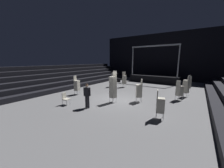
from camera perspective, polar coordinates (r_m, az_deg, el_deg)
The scene contains 16 objects.
ground_plane at distance 11.03m, azimuth 1.66°, elevation -7.48°, with size 22.00×30.00×0.10m, color slate.
arena_end_wall at distance 24.54m, azimuth 21.16°, elevation 11.24°, with size 22.00×0.30×8.00m, color black.
bleacher_bank_left at distance 17.53m, azimuth -21.39°, elevation 3.16°, with size 4.50×24.00×2.70m.
stage_riser at distance 21.24m, azimuth 18.39°, elevation 2.52°, with size 7.14×2.75×5.52m.
man_with_tie at distance 9.18m, azimuth -11.07°, elevation -4.49°, with size 0.57×0.31×1.77m.
chair_stack_front_left at distance 10.14m, azimuth 0.46°, elevation -1.29°, with size 0.55×0.55×2.56m.
chair_stack_front_right at distance 16.47m, azimuth 0.41°, elevation 2.02°, with size 0.62×0.62×1.88m.
chair_stack_mid_left at distance 7.87m, azimuth 20.68°, elevation -8.61°, with size 0.54×0.54×1.71m.
chair_stack_mid_right at distance 16.04m, azimuth 30.82°, elevation 0.03°, with size 0.57×0.57×1.71m.
chair_stack_mid_centre at distance 13.59m, azimuth 30.12°, elevation -0.81°, with size 0.55×0.55×2.05m.
chair_stack_rear_left at distance 13.09m, azimuth -15.39°, elevation -0.52°, with size 0.52×0.52×1.88m.
chair_stack_rear_right at distance 10.60m, azimuth 11.97°, elevation -2.87°, with size 0.61×0.61×1.88m.
chair_stack_rear_centre at distance 16.26m, azimuth 5.48°, elevation 2.02°, with size 0.62×0.62×1.96m.
chair_stack_aisle_left at distance 12.21m, azimuth 27.84°, elevation -2.52°, with size 0.61×0.61×1.71m.
equipment_road_case at distance 20.46m, azimuth 2.51°, elevation 1.74°, with size 0.90×0.60×0.54m, color black.
loose_chair_near_man at distance 10.39m, azimuth -20.03°, elevation -5.88°, with size 0.52×0.52×0.95m.
Camera 1 is at (5.60, -8.89, 3.32)m, focal length 20.53 mm.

